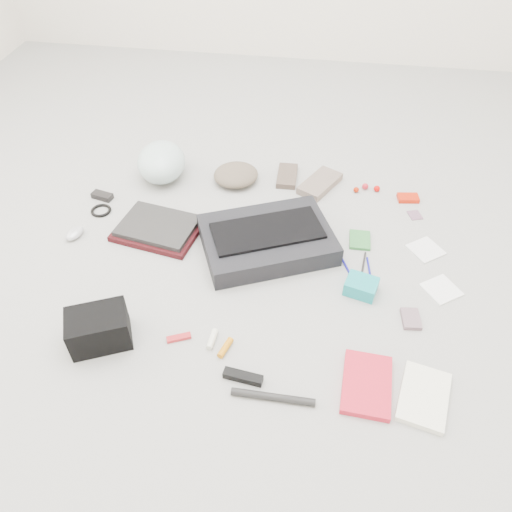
# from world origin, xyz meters

# --- Properties ---
(ground_plane) EXTENTS (4.00, 4.00, 0.00)m
(ground_plane) POSITION_xyz_m (0.00, 0.00, 0.00)
(ground_plane) COLOR gray
(messenger_bag) EXTENTS (0.61, 0.54, 0.08)m
(messenger_bag) POSITION_xyz_m (0.03, 0.11, 0.04)
(messenger_bag) COLOR black
(messenger_bag) RESTS_ON ground_plane
(bag_flap) EXTENTS (0.48, 0.36, 0.01)m
(bag_flap) POSITION_xyz_m (0.03, 0.11, 0.09)
(bag_flap) COLOR black
(bag_flap) RESTS_ON messenger_bag
(laptop_sleeve) EXTENTS (0.38, 0.31, 0.02)m
(laptop_sleeve) POSITION_xyz_m (-0.44, 0.13, 0.01)
(laptop_sleeve) COLOR #350B0E
(laptop_sleeve) RESTS_ON ground_plane
(laptop) EXTENTS (0.34, 0.28, 0.02)m
(laptop) POSITION_xyz_m (-0.44, 0.13, 0.03)
(laptop) COLOR black
(laptop) RESTS_ON laptop_sleeve
(bike_helmet) EXTENTS (0.27, 0.32, 0.17)m
(bike_helmet) POSITION_xyz_m (-0.53, 0.52, 0.08)
(bike_helmet) COLOR silver
(bike_helmet) RESTS_ON ground_plane
(beanie) EXTENTS (0.27, 0.27, 0.07)m
(beanie) POSITION_xyz_m (-0.18, 0.54, 0.04)
(beanie) COLOR brown
(beanie) RESTS_ON ground_plane
(mitten_left) EXTENTS (0.09, 0.18, 0.03)m
(mitten_left) POSITION_xyz_m (0.06, 0.60, 0.01)
(mitten_left) COLOR brown
(mitten_left) RESTS_ON ground_plane
(mitten_right) EXTENTS (0.21, 0.26, 0.03)m
(mitten_right) POSITION_xyz_m (0.22, 0.56, 0.02)
(mitten_right) COLOR #736258
(mitten_right) RESTS_ON ground_plane
(power_brick) EXTENTS (0.10, 0.06, 0.03)m
(power_brick) POSITION_xyz_m (-0.76, 0.32, 0.01)
(power_brick) COLOR black
(power_brick) RESTS_ON ground_plane
(cable_coil) EXTENTS (0.12, 0.12, 0.01)m
(cable_coil) POSITION_xyz_m (-0.73, 0.22, 0.01)
(cable_coil) COLOR black
(cable_coil) RESTS_ON ground_plane
(mouse) EXTENTS (0.08, 0.10, 0.03)m
(mouse) POSITION_xyz_m (-0.77, 0.05, 0.02)
(mouse) COLOR #A9AAB1
(mouse) RESTS_ON ground_plane
(camera_bag) EXTENTS (0.24, 0.21, 0.13)m
(camera_bag) POSITION_xyz_m (-0.46, -0.44, 0.06)
(camera_bag) COLOR black
(camera_bag) RESTS_ON ground_plane
(multitool) EXTENTS (0.09, 0.05, 0.01)m
(multitool) POSITION_xyz_m (-0.21, -0.39, 0.01)
(multitool) COLOR #A61D21
(multitool) RESTS_ON ground_plane
(toiletry_tube_white) EXTENTS (0.03, 0.08, 0.02)m
(toiletry_tube_white) POSITION_xyz_m (-0.09, -0.38, 0.01)
(toiletry_tube_white) COLOR silver
(toiletry_tube_white) RESTS_ON ground_plane
(toiletry_tube_orange) EXTENTS (0.04, 0.08, 0.02)m
(toiletry_tube_orange) POSITION_xyz_m (-0.04, -0.41, 0.01)
(toiletry_tube_orange) COLOR #BF710D
(toiletry_tube_orange) RESTS_ON ground_plane
(u_lock) EXTENTS (0.13, 0.05, 0.03)m
(u_lock) POSITION_xyz_m (0.04, -0.52, 0.01)
(u_lock) COLOR black
(u_lock) RESTS_ON ground_plane
(bike_pump) EXTENTS (0.26, 0.02, 0.02)m
(bike_pump) POSITION_xyz_m (0.14, -0.57, 0.01)
(bike_pump) COLOR black
(bike_pump) RESTS_ON ground_plane
(book_red) EXTENTS (0.16, 0.23, 0.02)m
(book_red) POSITION_xyz_m (0.43, -0.48, 0.01)
(book_red) COLOR red
(book_red) RESTS_ON ground_plane
(book_white) EXTENTS (0.19, 0.24, 0.02)m
(book_white) POSITION_xyz_m (0.60, -0.50, 0.01)
(book_white) COLOR silver
(book_white) RESTS_ON ground_plane
(notepad) EXTENTS (0.09, 0.11, 0.01)m
(notepad) POSITION_xyz_m (0.40, 0.20, 0.01)
(notepad) COLOR #2C6F32
(notepad) RESTS_ON ground_plane
(pen_blue) EXTENTS (0.07, 0.15, 0.01)m
(pen_blue) POSITION_xyz_m (0.35, 0.04, 0.00)
(pen_blue) COLOR navy
(pen_blue) RESTS_ON ground_plane
(pen_black) EXTENTS (0.02, 0.14, 0.01)m
(pen_black) POSITION_xyz_m (0.42, 0.06, 0.00)
(pen_black) COLOR black
(pen_black) RESTS_ON ground_plane
(pen_navy) EXTENTS (0.02, 0.15, 0.01)m
(pen_navy) POSITION_xyz_m (0.44, 0.03, 0.00)
(pen_navy) COLOR navy
(pen_navy) RESTS_ON ground_plane
(accordion_wallet) EXTENTS (0.13, 0.12, 0.06)m
(accordion_wallet) POSITION_xyz_m (0.41, -0.08, 0.03)
(accordion_wallet) COLOR teal
(accordion_wallet) RESTS_ON ground_plane
(card_deck) EXTENTS (0.07, 0.10, 0.02)m
(card_deck) POSITION_xyz_m (0.58, -0.19, 0.01)
(card_deck) COLOR slate
(card_deck) RESTS_ON ground_plane
(napkin_top) EXTENTS (0.17, 0.17, 0.01)m
(napkin_top) POSITION_xyz_m (0.67, 0.19, 0.00)
(napkin_top) COLOR silver
(napkin_top) RESTS_ON ground_plane
(napkin_bottom) EXTENTS (0.16, 0.16, 0.01)m
(napkin_bottom) POSITION_xyz_m (0.71, -0.02, 0.00)
(napkin_bottom) COLOR white
(napkin_bottom) RESTS_ON ground_plane
(lollipop_a) EXTENTS (0.03, 0.03, 0.03)m
(lollipop_a) POSITION_xyz_m (0.38, 0.54, 0.01)
(lollipop_a) COLOR #A51B03
(lollipop_a) RESTS_ON ground_plane
(lollipop_b) EXTENTS (0.04, 0.04, 0.03)m
(lollipop_b) POSITION_xyz_m (0.43, 0.57, 0.01)
(lollipop_b) COLOR #AA1824
(lollipop_b) RESTS_ON ground_plane
(lollipop_c) EXTENTS (0.04, 0.04, 0.03)m
(lollipop_c) POSITION_xyz_m (0.48, 0.56, 0.01)
(lollipop_c) COLOR #C70603
(lollipop_c) RESTS_ON ground_plane
(altoids_tin) EXTENTS (0.10, 0.07, 0.02)m
(altoids_tin) POSITION_xyz_m (0.62, 0.52, 0.01)
(altoids_tin) COLOR red
(altoids_tin) RESTS_ON ground_plane
(stamp_sheet) EXTENTS (0.07, 0.08, 0.00)m
(stamp_sheet) POSITION_xyz_m (0.64, 0.41, 0.00)
(stamp_sheet) COLOR #7A536A
(stamp_sheet) RESTS_ON ground_plane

